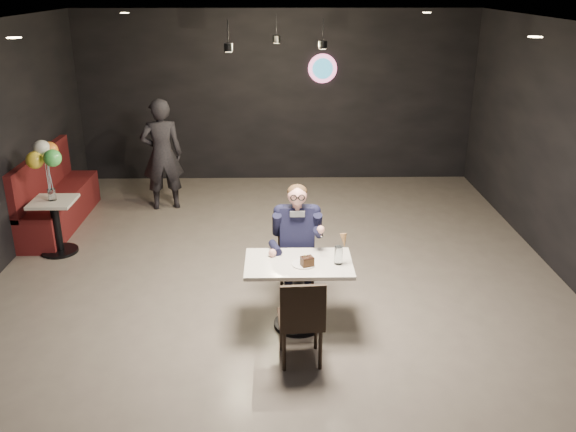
{
  "coord_description": "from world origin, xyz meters",
  "views": [
    {
      "loc": [
        -0.0,
        -6.33,
        3.45
      ],
      "look_at": [
        0.11,
        -0.09,
        1.02
      ],
      "focal_mm": 38.0,
      "sensor_mm": 36.0,
      "label": 1
    }
  ],
  "objects_px": {
    "chair_far": "(297,264)",
    "sundae_glass": "(338,255)",
    "main_table": "(298,294)",
    "seated_man": "(297,243)",
    "balloon_vase": "(52,195)",
    "booth_bench": "(57,190)",
    "side_table": "(57,229)",
    "chair_near": "(301,318)",
    "passerby": "(162,155)"
  },
  "relations": [
    {
      "from": "main_table",
      "to": "chair_near",
      "type": "distance_m",
      "value": 0.62
    },
    {
      "from": "main_table",
      "to": "seated_man",
      "type": "bearing_deg",
      "value": 90.0
    },
    {
      "from": "main_table",
      "to": "sundae_glass",
      "type": "bearing_deg",
      "value": -6.99
    },
    {
      "from": "main_table",
      "to": "seated_man",
      "type": "height_order",
      "value": "seated_man"
    },
    {
      "from": "booth_bench",
      "to": "main_table",
      "type": "bearing_deg",
      "value": -40.22
    },
    {
      "from": "side_table",
      "to": "sundae_glass",
      "type": "bearing_deg",
      "value": -29.02
    },
    {
      "from": "side_table",
      "to": "passerby",
      "type": "xyz_separation_m",
      "value": [
        1.14,
        1.72,
        0.54
      ]
    },
    {
      "from": "main_table",
      "to": "side_table",
      "type": "bearing_deg",
      "value": 148.64
    },
    {
      "from": "side_table",
      "to": "passerby",
      "type": "distance_m",
      "value": 2.13
    },
    {
      "from": "main_table",
      "to": "passerby",
      "type": "height_order",
      "value": "passerby"
    },
    {
      "from": "booth_bench",
      "to": "seated_man",
      "type": "bearing_deg",
      "value": -34.48
    },
    {
      "from": "chair_far",
      "to": "chair_near",
      "type": "bearing_deg",
      "value": -90.0
    },
    {
      "from": "chair_near",
      "to": "sundae_glass",
      "type": "xyz_separation_m",
      "value": [
        0.4,
        0.57,
        0.38
      ]
    },
    {
      "from": "chair_near",
      "to": "balloon_vase",
      "type": "bearing_deg",
      "value": 137.65
    },
    {
      "from": "chair_near",
      "to": "side_table",
      "type": "xyz_separation_m",
      "value": [
        -3.16,
        2.55,
        -0.12
      ]
    },
    {
      "from": "balloon_vase",
      "to": "booth_bench",
      "type": "bearing_deg",
      "value": 106.7
    },
    {
      "from": "main_table",
      "to": "chair_near",
      "type": "relative_size",
      "value": 1.2
    },
    {
      "from": "main_table",
      "to": "sundae_glass",
      "type": "xyz_separation_m",
      "value": [
        0.4,
        -0.05,
        0.47
      ]
    },
    {
      "from": "side_table",
      "to": "balloon_vase",
      "type": "relative_size",
      "value": 4.51
    },
    {
      "from": "seated_man",
      "to": "sundae_glass",
      "type": "height_order",
      "value": "seated_man"
    },
    {
      "from": "main_table",
      "to": "chair_far",
      "type": "bearing_deg",
      "value": 90.0
    },
    {
      "from": "side_table",
      "to": "balloon_vase",
      "type": "bearing_deg",
      "value": 0.0
    },
    {
      "from": "sundae_glass",
      "to": "balloon_vase",
      "type": "height_order",
      "value": "sundae_glass"
    },
    {
      "from": "chair_near",
      "to": "booth_bench",
      "type": "distance_m",
      "value": 4.96
    },
    {
      "from": "seated_man",
      "to": "booth_bench",
      "type": "distance_m",
      "value": 4.2
    },
    {
      "from": "chair_far",
      "to": "booth_bench",
      "type": "xyz_separation_m",
      "value": [
        -3.46,
        2.38,
        0.1
      ]
    },
    {
      "from": "passerby",
      "to": "booth_bench",
      "type": "bearing_deg",
      "value": 13.78
    },
    {
      "from": "booth_bench",
      "to": "sundae_glass",
      "type": "bearing_deg",
      "value": -37.61
    },
    {
      "from": "balloon_vase",
      "to": "passerby",
      "type": "relative_size",
      "value": 0.09
    },
    {
      "from": "chair_far",
      "to": "sundae_glass",
      "type": "distance_m",
      "value": 0.82
    },
    {
      "from": "chair_near",
      "to": "sundae_glass",
      "type": "distance_m",
      "value": 0.8
    },
    {
      "from": "chair_near",
      "to": "chair_far",
      "type": "bearing_deg",
      "value": 86.49
    },
    {
      "from": "balloon_vase",
      "to": "chair_near",
      "type": "bearing_deg",
      "value": -38.84
    },
    {
      "from": "seated_man",
      "to": "booth_bench",
      "type": "height_order",
      "value": "seated_man"
    },
    {
      "from": "chair_far",
      "to": "sundae_glass",
      "type": "bearing_deg",
      "value": -56.19
    },
    {
      "from": "sundae_glass",
      "to": "booth_bench",
      "type": "distance_m",
      "value": 4.88
    },
    {
      "from": "chair_near",
      "to": "passerby",
      "type": "height_order",
      "value": "passerby"
    },
    {
      "from": "passerby",
      "to": "main_table",
      "type": "bearing_deg",
      "value": 106.26
    },
    {
      "from": "balloon_vase",
      "to": "sundae_glass",
      "type": "bearing_deg",
      "value": -29.02
    },
    {
      "from": "seated_man",
      "to": "booth_bench",
      "type": "relative_size",
      "value": 0.65
    },
    {
      "from": "sundae_glass",
      "to": "passerby",
      "type": "distance_m",
      "value": 4.42
    },
    {
      "from": "balloon_vase",
      "to": "chair_far",
      "type": "bearing_deg",
      "value": -23.54
    },
    {
      "from": "chair_far",
      "to": "side_table",
      "type": "distance_m",
      "value": 3.45
    },
    {
      "from": "sundae_glass",
      "to": "balloon_vase",
      "type": "xyz_separation_m",
      "value": [
        -3.56,
        1.98,
        -0.02
      ]
    },
    {
      "from": "passerby",
      "to": "chair_far",
      "type": "bearing_deg",
      "value": 110.39
    },
    {
      "from": "chair_far",
      "to": "balloon_vase",
      "type": "xyz_separation_m",
      "value": [
        -3.16,
        1.38,
        0.37
      ]
    },
    {
      "from": "seated_man",
      "to": "passerby",
      "type": "bearing_deg",
      "value": 123.12
    },
    {
      "from": "seated_man",
      "to": "sundae_glass",
      "type": "relative_size",
      "value": 7.61
    },
    {
      "from": "chair_far",
      "to": "balloon_vase",
      "type": "bearing_deg",
      "value": 156.46
    },
    {
      "from": "booth_bench",
      "to": "side_table",
      "type": "xyz_separation_m",
      "value": [
        0.3,
        -1.0,
        -0.21
      ]
    }
  ]
}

